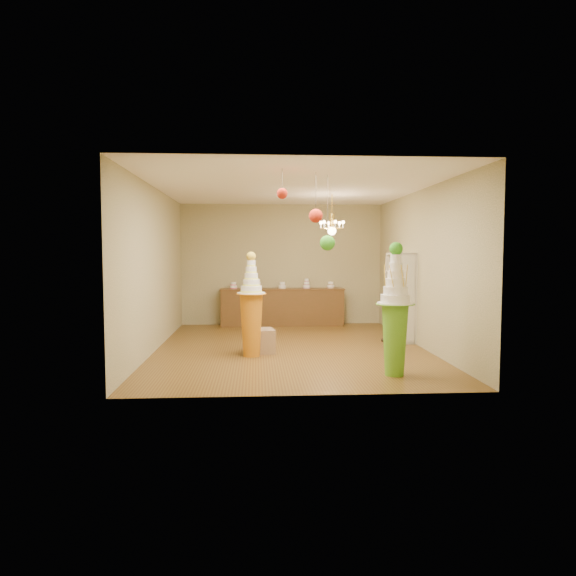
{
  "coord_description": "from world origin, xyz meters",
  "views": [
    {
      "loc": [
        -0.64,
        -9.61,
        1.81
      ],
      "look_at": [
        -0.04,
        0.0,
        1.14
      ],
      "focal_mm": 32.0,
      "sensor_mm": 36.0,
      "label": 1
    }
  ],
  "objects": [
    {
      "name": "chandelier",
      "position": [
        0.91,
        0.89,
        2.3
      ],
      "size": [
        0.71,
        0.71,
        0.85
      ],
      "rotation": [
        0.0,
        0.0,
        -0.37
      ],
      "color": "#F0CA54",
      "rests_on": "ceiling"
    },
    {
      "name": "ceiling",
      "position": [
        0.0,
        0.0,
        3.0
      ],
      "size": [
        6.5,
        6.5,
        0.0
      ],
      "primitive_type": "plane",
      "rotation": [
        3.14,
        0.0,
        0.0
      ],
      "color": "white",
      "rests_on": "ground"
    },
    {
      "name": "shelving_unit",
      "position": [
        2.34,
        0.8,
        0.9
      ],
      "size": [
        0.33,
        1.2,
        1.8
      ],
      "color": "beige",
      "rests_on": "floor"
    },
    {
      "name": "wall_right",
      "position": [
        2.5,
        0.0,
        1.5
      ],
      "size": [
        0.04,
        6.5,
        3.0
      ],
      "primitive_type": "cube",
      "color": "tan",
      "rests_on": "ground"
    },
    {
      "name": "wall_back",
      "position": [
        0.0,
        3.25,
        1.5
      ],
      "size": [
        5.0,
        0.04,
        3.0
      ],
      "primitive_type": "cube",
      "color": "tan",
      "rests_on": "ground"
    },
    {
      "name": "vase",
      "position": [
        2.1,
        0.58,
        0.89
      ],
      "size": [
        0.23,
        0.23,
        0.21
      ],
      "primitive_type": "imported",
      "rotation": [
        0.0,
        0.0,
        0.14
      ],
      "color": "beige",
      "rests_on": "round_table"
    },
    {
      "name": "wall_left",
      "position": [
        -2.5,
        0.0,
        1.5
      ],
      "size": [
        0.04,
        6.5,
        3.0
      ],
      "primitive_type": "cube",
      "color": "tan",
      "rests_on": "ground"
    },
    {
      "name": "wall_front",
      "position": [
        0.0,
        -3.25,
        1.5
      ],
      "size": [
        5.0,
        0.04,
        3.0
      ],
      "primitive_type": "cube",
      "color": "tan",
      "rests_on": "ground"
    },
    {
      "name": "floor",
      "position": [
        0.0,
        0.0,
        0.0
      ],
      "size": [
        6.5,
        6.5,
        0.0
      ],
      "primitive_type": "plane",
      "color": "brown",
      "rests_on": "ground"
    },
    {
      "name": "round_table",
      "position": [
        2.1,
        0.58,
        0.51
      ],
      "size": [
        0.78,
        0.78,
        0.79
      ],
      "rotation": [
        0.0,
        0.0,
        0.34
      ],
      "color": "black",
      "rests_on": "floor"
    },
    {
      "name": "pom_green_mid",
      "position": [
        0.46,
        -1.7,
        1.96
      ],
      "size": [
        0.24,
        0.24,
        1.16
      ],
      "color": "#3F372D",
      "rests_on": "ceiling"
    },
    {
      "name": "pedestal_green",
      "position": [
        1.39,
        -2.27,
        0.78
      ],
      "size": [
        0.68,
        0.68,
        1.96
      ],
      "rotation": [
        0.0,
        0.0,
        -0.38
      ],
      "color": "#60AC25",
      "rests_on": "floor"
    },
    {
      "name": "pom_red_right",
      "position": [
        -0.27,
        -2.28,
        2.64
      ],
      "size": [
        0.15,
        0.15,
        0.43
      ],
      "color": "#3F372D",
      "rests_on": "ceiling"
    },
    {
      "name": "burlap_riser",
      "position": [
        -0.57,
        -0.45,
        0.22
      ],
      "size": [
        0.55,
        0.55,
        0.43
      ],
      "primitive_type": "cube",
      "rotation": [
        0.0,
        0.0,
        0.17
      ],
      "color": "#8E704D",
      "rests_on": "floor"
    },
    {
      "name": "pom_red_left",
      "position": [
        0.25,
        -1.93,
        2.36
      ],
      "size": [
        0.21,
        0.21,
        0.75
      ],
      "color": "#3F372D",
      "rests_on": "ceiling"
    },
    {
      "name": "sideboard",
      "position": [
        0.0,
        2.97,
        0.48
      ],
      "size": [
        3.04,
        0.54,
        1.16
      ],
      "color": "brown",
      "rests_on": "floor"
    },
    {
      "name": "pedestal_orange",
      "position": [
        -0.73,
        -0.73,
        0.71
      ],
      "size": [
        0.62,
        0.62,
        1.82
      ],
      "rotation": [
        0.0,
        0.0,
        -0.36
      ],
      "color": "orange",
      "rests_on": "floor"
    }
  ]
}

